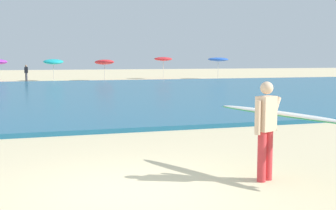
{
  "coord_description": "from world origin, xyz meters",
  "views": [
    {
      "loc": [
        -1.37,
        -6.45,
        2.11
      ],
      "look_at": [
        1.35,
        2.49,
        1.1
      ],
      "focal_mm": 45.57,
      "sensor_mm": 36.0,
      "label": 1
    }
  ],
  "objects": [
    {
      "name": "beach_umbrella_4",
      "position": [
        11.43,
        37.37,
        2.11
      ],
      "size": [
        1.93,
        1.94,
        2.35
      ],
      "color": "beige",
      "rests_on": "ground"
    },
    {
      "name": "surfer_with_board",
      "position": [
        2.57,
        0.08,
        1.03
      ],
      "size": [
        1.44,
        2.75,
        1.73
      ],
      "color": "red",
      "rests_on": "ground"
    },
    {
      "name": "beachgoer_near_row_left",
      "position": [
        -2.43,
        34.62,
        0.84
      ],
      "size": [
        0.32,
        0.2,
        1.58
      ],
      "color": "#383842",
      "rests_on": "ground"
    },
    {
      "name": "beach_umbrella_5",
      "position": [
        16.92,
        35.39,
        2.07
      ],
      "size": [
        2.15,
        2.16,
        2.3
      ],
      "color": "beige",
      "rests_on": "ground"
    },
    {
      "name": "sea",
      "position": [
        0.0,
        19.43,
        0.07
      ],
      "size": [
        120.0,
        28.0,
        0.14
      ],
      "primitive_type": "cube",
      "color": "#1E6084",
      "rests_on": "ground"
    },
    {
      "name": "ground_plane",
      "position": [
        0.0,
        0.0,
        0.0
      ],
      "size": [
        160.0,
        160.0,
        0.0
      ],
      "primitive_type": "plane",
      "color": "beige"
    },
    {
      "name": "beach_umbrella_2",
      "position": [
        0.05,
        36.33,
        1.84
      ],
      "size": [
        1.91,
        1.94,
        2.17
      ],
      "color": "beige",
      "rests_on": "ground"
    },
    {
      "name": "beach_umbrella_3",
      "position": [
        4.87,
        35.56,
        1.81
      ],
      "size": [
        1.9,
        1.93,
        2.11
      ],
      "color": "beige",
      "rests_on": "ground"
    }
  ]
}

